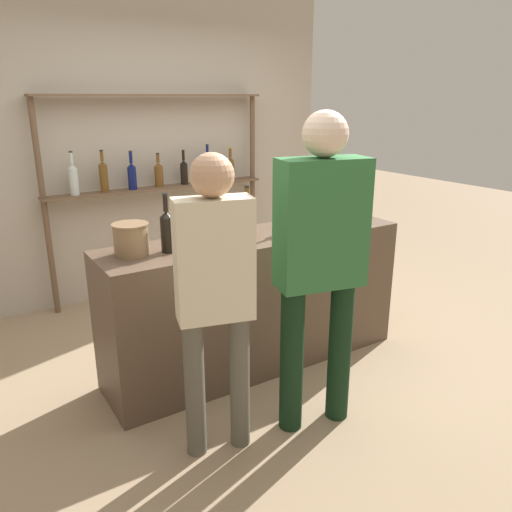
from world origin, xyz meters
TOP-DOWN VIEW (x-y plane):
  - ground_plane at (0.00, 0.00)m, footprint 16.00×16.00m
  - bar_counter at (0.00, 0.00)m, footprint 2.14×0.54m
  - back_wall at (0.00, 1.87)m, footprint 3.74×0.12m
  - back_shelf at (-0.01, 1.69)m, footprint 2.11×0.18m
  - counter_bottle_0 at (-0.04, 0.05)m, footprint 0.08×0.08m
  - counter_bottle_1 at (-0.29, 0.11)m, footprint 0.08×0.08m
  - counter_bottle_2 at (0.52, 0.00)m, footprint 0.08×0.08m
  - counter_bottle_3 at (0.30, -0.03)m, footprint 0.08×0.08m
  - counter_bottle_4 at (-0.44, 0.02)m, footprint 0.07×0.07m
  - counter_bottle_5 at (-0.64, -0.02)m, footprint 0.08×0.08m
  - wine_glass at (0.43, -0.04)m, footprint 0.08×0.08m
  - ice_bucket at (-0.84, 0.04)m, footprint 0.22×0.22m
  - customer_center at (-0.08, -0.77)m, footprint 0.51×0.31m
  - customer_left at (-0.67, -0.67)m, footprint 0.41×0.26m

SIDE VIEW (x-z plane):
  - ground_plane at x=0.00m, z-range 0.00..0.00m
  - bar_counter at x=0.00m, z-range 0.00..0.95m
  - customer_left at x=-0.67m, z-range 0.16..1.76m
  - ice_bucket at x=-0.84m, z-range 0.95..1.14m
  - customer_center at x=-0.08m, z-range 0.16..1.94m
  - wine_glass at x=0.43m, z-range 0.99..1.15m
  - counter_bottle_4 at x=-0.44m, z-range 0.92..1.23m
  - counter_bottle_0 at x=-0.04m, z-range 0.91..1.24m
  - counter_bottle_3 at x=0.30m, z-range 0.91..1.25m
  - counter_bottle_2 at x=0.52m, z-range 0.91..1.25m
  - counter_bottle_5 at x=-0.64m, z-range 0.91..1.27m
  - counter_bottle_1 at x=-0.29m, z-range 0.91..1.28m
  - back_shelf at x=-0.01m, z-range 0.29..2.16m
  - back_wall at x=0.00m, z-range 0.00..2.80m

